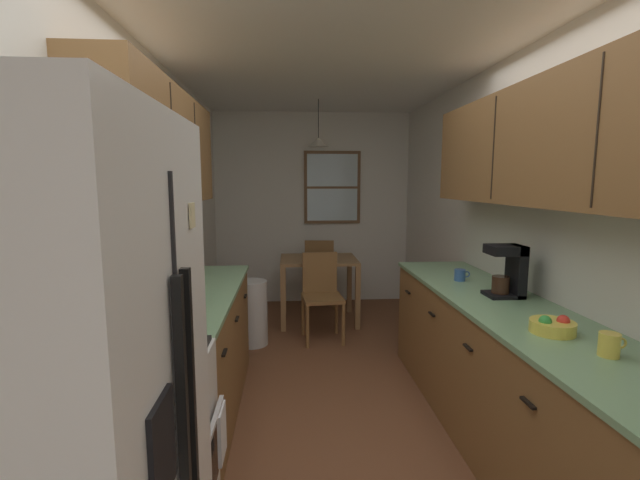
{
  "coord_description": "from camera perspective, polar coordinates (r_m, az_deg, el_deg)",
  "views": [
    {
      "loc": [
        -0.33,
        -2.19,
        1.64
      ],
      "look_at": [
        -0.06,
        1.46,
        1.14
      ],
      "focal_mm": 24.12,
      "sensor_mm": 36.0,
      "label": 1
    }
  ],
  "objects": [
    {
      "name": "mug_by_coffeemaker",
      "position": [
        3.41,
        18.1,
        -4.43
      ],
      "size": [
        0.12,
        0.08,
        0.09
      ],
      "color": "#335999",
      "rests_on": "counter_right"
    },
    {
      "name": "dining_chair_far",
      "position": [
        5.61,
        -0.08,
        -3.96
      ],
      "size": [
        0.43,
        0.43,
        0.9
      ],
      "color": "brown",
      "rests_on": "ground"
    },
    {
      "name": "dining_table",
      "position": [
        5.03,
        -0.2,
        -3.92
      ],
      "size": [
        0.88,
        0.71,
        0.75
      ],
      "color": "olive",
      "rests_on": "ground"
    },
    {
      "name": "pendant_light",
      "position": [
        4.95,
        -0.21,
        12.84
      ],
      "size": [
        0.24,
        0.24,
        0.52
      ],
      "color": "black"
    },
    {
      "name": "upper_cabinets_right",
      "position": [
        2.68,
        29.67,
        11.25
      ],
      "size": [
        0.33,
        2.81,
        0.7
      ],
      "color": "brown"
    },
    {
      "name": "ground_plane",
      "position": [
        3.61,
        1.53,
        -19.3
      ],
      "size": [
        12.0,
        12.0,
        0.0
      ],
      "primitive_type": "plane",
      "color": "brown"
    },
    {
      "name": "dining_chair_near",
      "position": [
        4.51,
        0.2,
        -6.87
      ],
      "size": [
        0.43,
        0.43,
        0.9
      ],
      "color": "brown",
      "rests_on": "ground"
    },
    {
      "name": "back_window",
      "position": [
        5.8,
        1.63,
        6.98
      ],
      "size": [
        0.76,
        0.05,
        0.97
      ],
      "color": "brown"
    },
    {
      "name": "upper_cabinets_left",
      "position": [
        2.97,
        -20.52,
        11.45
      ],
      "size": [
        0.33,
        1.88,
        0.72
      ],
      "color": "brown"
    },
    {
      "name": "microwave_over_range",
      "position": [
        1.88,
        -29.05,
        6.95
      ],
      "size": [
        0.39,
        0.61,
        0.34
      ],
      "color": "white"
    },
    {
      "name": "wall_right",
      "position": [
        3.63,
        23.35,
        1.35
      ],
      "size": [
        0.1,
        9.0,
        2.55
      ],
      "primitive_type": "cube",
      "color": "silver",
      "rests_on": "ground"
    },
    {
      "name": "wall_left",
      "position": [
        3.37,
        -21.85,
        0.99
      ],
      "size": [
        0.1,
        9.0,
        2.55
      ],
      "primitive_type": "cube",
      "color": "silver",
      "rests_on": "ground"
    },
    {
      "name": "wall_back",
      "position": [
        5.87,
        -1.03,
        4.18
      ],
      "size": [
        4.4,
        0.1,
        2.55
      ],
      "primitive_type": "cube",
      "color": "silver",
      "rests_on": "ground"
    },
    {
      "name": "mug_spare",
      "position": [
        2.25,
        34.03,
        -11.43
      ],
      "size": [
        0.12,
        0.08,
        0.1
      ],
      "color": "#E5CC4C",
      "rests_on": "counter_right"
    },
    {
      "name": "counter_right",
      "position": [
        2.89,
        24.75,
        -17.26
      ],
      "size": [
        0.64,
        3.13,
        0.9
      ],
      "color": "brown",
      "rests_on": "ground"
    },
    {
      "name": "coffee_maker",
      "position": [
        3.03,
        23.8,
        -3.64
      ],
      "size": [
        0.22,
        0.18,
        0.34
      ],
      "color": "black",
      "rests_on": "counter_right"
    },
    {
      "name": "trash_bin",
      "position": [
        4.44,
        -8.98,
        -9.53
      ],
      "size": [
        0.31,
        0.31,
        0.66
      ],
      "primitive_type": "cylinder",
      "color": "silver",
      "rests_on": "ground"
    },
    {
      "name": "ceiling_slab",
      "position": [
        3.35,
        1.71,
        24.23
      ],
      "size": [
        4.4,
        9.0,
        0.08
      ],
      "primitive_type": "cube",
      "color": "white"
    },
    {
      "name": "stove_range",
      "position": [
        2.17,
        -23.79,
        -25.49
      ],
      "size": [
        0.66,
        0.59,
        1.1
      ],
      "color": "white",
      "rests_on": "ground"
    },
    {
      "name": "table_serving_bowl",
      "position": [
        4.96,
        0.37,
        -2.18
      ],
      "size": [
        0.16,
        0.16,
        0.06
      ],
      "primitive_type": "cylinder",
      "color": "#4C7299",
      "rests_on": "dining_table"
    },
    {
      "name": "counter_left",
      "position": [
        3.2,
        -16.55,
        -14.36
      ],
      "size": [
        0.64,
        1.8,
        0.9
      ],
      "color": "brown",
      "rests_on": "ground"
    },
    {
      "name": "storage_canister",
      "position": [
        2.41,
        -20.51,
        -8.44
      ],
      "size": [
        0.11,
        0.11,
        0.18
      ],
      "color": "#D84C19",
      "rests_on": "counter_left"
    },
    {
      "name": "fruit_bowl",
      "position": [
        2.44,
        28.48,
        -9.96
      ],
      "size": [
        0.21,
        0.21,
        0.09
      ],
      "color": "#E5D14C",
      "rests_on": "counter_right"
    },
    {
      "name": "dish_towel",
      "position": [
        2.2,
        -12.87,
        -23.7
      ],
      "size": [
        0.02,
        0.16,
        0.24
      ],
      "primitive_type": "cube",
      "color": "white"
    }
  ]
}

